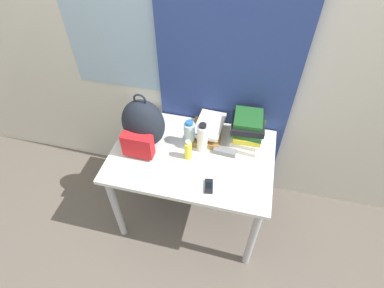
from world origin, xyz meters
name	(u,v)px	position (x,y,z in m)	size (l,w,h in m)	color
ground_plane	(181,253)	(0.00, 0.00, 0.00)	(12.00, 12.00, 0.00)	#665B51
wall_back	(208,51)	(0.00, 0.81, 1.25)	(6.00, 0.06, 2.50)	silver
curtain_blue	(228,58)	(0.14, 0.75, 1.25)	(0.92, 0.04, 2.50)	navy
desk	(192,164)	(0.00, 0.36, 0.63)	(1.08, 0.72, 0.73)	silver
backpack	(143,126)	(-0.33, 0.38, 0.91)	(0.29, 0.27, 0.42)	#1E232D
book_stack_left	(208,129)	(0.06, 0.57, 0.78)	(0.23, 0.30, 0.10)	olive
book_stack_center	(247,130)	(0.33, 0.58, 0.84)	(0.24, 0.29, 0.22)	silver
water_bottle	(189,134)	(-0.04, 0.46, 0.83)	(0.08, 0.08, 0.20)	silver
sports_bottle	(202,138)	(0.05, 0.43, 0.84)	(0.07, 0.07, 0.22)	white
sunscreen_bottle	(188,150)	(-0.02, 0.33, 0.80)	(0.05, 0.05, 0.15)	yellow
cell_phone	(209,186)	(0.16, 0.13, 0.74)	(0.07, 0.11, 0.02)	black
sunglasses_case	(225,151)	(0.21, 0.42, 0.75)	(0.15, 0.07, 0.04)	gray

